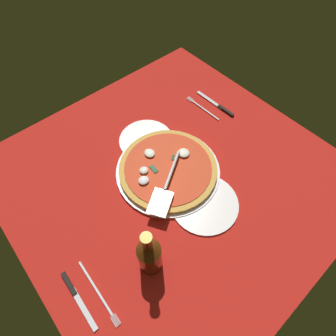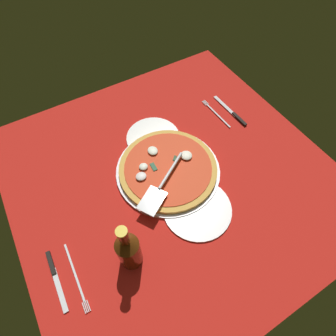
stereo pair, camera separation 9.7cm
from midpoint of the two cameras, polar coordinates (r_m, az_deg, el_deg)
name	(u,v)px [view 2 (the right image)]	position (r cm, az deg, el deg)	size (l,w,h in cm)	color
ground_plane	(172,175)	(98.46, 3.59, -1.65)	(109.21, 109.21, 0.80)	#B51C15
checker_pattern	(172,174)	(98.08, 3.60, -1.51)	(109.21, 109.21, 0.10)	silver
pizza_pan	(168,171)	(97.96, 2.81, -0.76)	(37.16, 37.16, 1.37)	silver
dinner_plate_left	(153,138)	(107.24, -0.55, 6.19)	(20.79, 20.79, 1.00)	white
dinner_plate_right	(197,209)	(91.89, 9.14, -8.66)	(22.70, 22.70, 1.00)	white
pizza	(168,168)	(96.65, 2.79, -0.21)	(34.85, 34.85, 3.11)	gold
pizza_server	(161,186)	(89.88, 1.64, -3.95)	(16.61, 23.87, 1.00)	silver
place_setting_near	(65,276)	(87.79, -17.58, -20.98)	(21.36, 12.03, 1.40)	white
place_setting_far	(224,114)	(119.60, 14.03, 10.78)	(20.63, 13.76, 1.40)	white
beer_bottle	(129,250)	(77.40, -4.58, -16.98)	(6.61, 6.61, 22.91)	#4C250B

